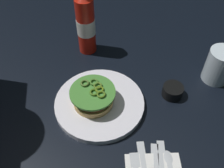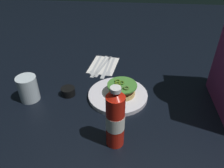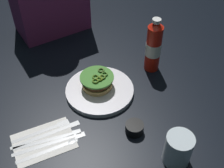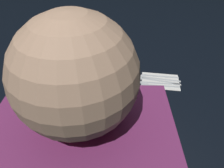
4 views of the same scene
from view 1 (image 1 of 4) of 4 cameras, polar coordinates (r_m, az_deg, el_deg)
ground_plane at (r=0.73m, az=5.38°, el=-2.00°), size 3.00×3.00×0.00m
dinner_plate at (r=0.70m, az=-2.79°, el=-4.31°), size 0.24×0.24×0.02m
burger_sandwich at (r=0.67m, az=-4.24°, el=-2.81°), size 0.12×0.12×0.05m
ketchup_bottle at (r=0.81m, az=-5.84°, el=13.12°), size 0.06×0.06×0.22m
water_glass at (r=0.79m, az=22.69°, el=3.78°), size 0.08×0.08×0.10m
condiment_cup at (r=0.73m, az=13.31°, el=-1.51°), size 0.06×0.06×0.03m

